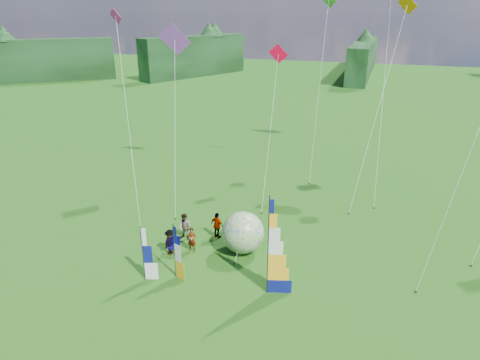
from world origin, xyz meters
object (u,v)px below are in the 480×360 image
(side_banner_left, at_px, (175,252))
(camp_chair, at_px, (174,246))
(side_banner_far, at_px, (143,254))
(spectator_d, at_px, (217,225))
(spectator_b, at_px, (185,227))
(feather_banner_main, at_px, (268,248))
(kite_whale, at_px, (385,77))
(spectator_a, at_px, (192,240))
(spectator_c, at_px, (170,242))
(bol_inflatable, at_px, (243,233))

(side_banner_left, relative_size, camp_chair, 2.92)
(side_banner_far, xyz_separation_m, spectator_d, (2.10, 5.68, -0.71))
(spectator_b, bearing_deg, spectator_d, 35.51)
(feather_banner_main, distance_m, kite_whale, 19.30)
(side_banner_far, height_order, spectator_b, side_banner_far)
(feather_banner_main, distance_m, side_banner_far, 6.94)
(spectator_a, relative_size, spectator_d, 0.88)
(side_banner_far, relative_size, spectator_a, 2.03)
(spectator_c, distance_m, spectator_d, 3.43)
(spectator_d, bearing_deg, bol_inflatable, 173.21)
(side_banner_far, height_order, bol_inflatable, side_banner_far)
(feather_banner_main, distance_m, side_banner_left, 5.38)
(spectator_c, height_order, camp_chair, spectator_c)
(feather_banner_main, bearing_deg, side_banner_far, 172.73)
(side_banner_far, distance_m, spectator_b, 4.83)
(feather_banner_main, relative_size, side_banner_far, 1.69)
(spectator_b, bearing_deg, feather_banner_main, -19.25)
(bol_inflatable, bearing_deg, spectator_c, -157.26)
(kite_whale, bearing_deg, feather_banner_main, -118.79)
(spectator_d, bearing_deg, side_banner_left, 102.82)
(bol_inflatable, height_order, spectator_c, bol_inflatable)
(spectator_a, bearing_deg, spectator_d, 62.58)
(bol_inflatable, distance_m, spectator_b, 4.05)
(spectator_a, bearing_deg, kite_whale, 51.87)
(side_banner_far, bearing_deg, side_banner_left, 10.51)
(spectator_a, bearing_deg, bol_inflatable, 13.90)
(spectator_a, bearing_deg, spectator_b, 127.16)
(spectator_a, height_order, camp_chair, spectator_a)
(side_banner_left, xyz_separation_m, kite_whale, (9.78, 17.91, 7.46))
(camp_chair, bearing_deg, side_banner_far, -97.75)
(spectator_c, bearing_deg, spectator_d, -32.41)
(side_banner_left, bearing_deg, spectator_b, 128.99)
(feather_banner_main, xyz_separation_m, spectator_d, (-4.67, 4.61, -1.84))
(feather_banner_main, relative_size, kite_whale, 0.30)
(side_banner_left, height_order, bol_inflatable, side_banner_left)
(bol_inflatable, relative_size, camp_chair, 2.36)
(spectator_a, distance_m, kite_whale, 19.95)
(camp_chair, bearing_deg, spectator_b, 91.93)
(bol_inflatable, distance_m, kite_whale, 17.59)
(side_banner_left, xyz_separation_m, camp_chair, (-1.20, 2.14, -1.06))
(spectator_a, distance_m, camp_chair, 1.16)
(side_banner_left, xyz_separation_m, spectator_c, (-1.41, 2.07, -0.79))
(spectator_b, relative_size, spectator_c, 1.11)
(side_banner_far, bearing_deg, feather_banner_main, -8.80)
(bol_inflatable, relative_size, kite_whale, 0.14)
(kite_whale, bearing_deg, spectator_a, -138.11)
(spectator_b, bearing_deg, kite_whale, 61.71)
(side_banner_far, distance_m, spectator_a, 3.91)
(bol_inflatable, relative_size, spectator_d, 1.45)
(spectator_b, distance_m, camp_chair, 1.87)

